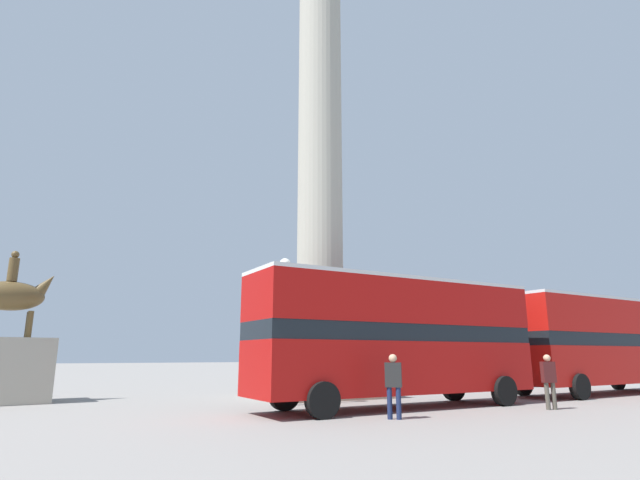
{
  "coord_description": "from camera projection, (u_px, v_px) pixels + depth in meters",
  "views": [
    {
      "loc": [
        -10.25,
        -19.51,
        1.71
      ],
      "look_at": [
        0.0,
        0.0,
        6.8
      ],
      "focal_mm": 28.0,
      "sensor_mm": 36.0,
      "label": 1
    }
  ],
  "objects": [
    {
      "name": "street_lamp",
      "position": [
        284.0,
        321.0,
        17.77
      ],
      "size": [
        0.42,
        0.42,
        5.17
      ],
      "color": "black",
      "rests_on": "ground_plane"
    },
    {
      "name": "bus_a",
      "position": [
        397.0,
        336.0,
        16.87
      ],
      "size": [
        10.44,
        3.02,
        4.24
      ],
      "rotation": [
        0.0,
        0.0,
        0.04
      ],
      "color": "#A80F0C",
      "rests_on": "ground_plane"
    },
    {
      "name": "bus_b",
      "position": [
        596.0,
        341.0,
        22.83
      ],
      "size": [
        10.77,
        3.41,
        4.24
      ],
      "rotation": [
        0.0,
        0.0,
        0.06
      ],
      "color": "#B7140F",
      "rests_on": "ground_plane"
    },
    {
      "name": "pedestrian_by_plinth",
      "position": [
        549.0,
        378.0,
        16.15
      ],
      "size": [
        0.48,
        0.29,
        1.72
      ],
      "rotation": [
        0.0,
        0.0,
        6.04
      ],
      "color": "#4C473D",
      "rests_on": "ground_plane"
    },
    {
      "name": "monument_column",
      "position": [
        320.0,
        195.0,
        23.1
      ],
      "size": [
        4.83,
        4.83,
        22.96
      ],
      "color": "#A39E8E",
      "rests_on": "ground_plane"
    },
    {
      "name": "equestrian_statue",
      "position": [
        1.0,
        358.0,
        18.22
      ],
      "size": [
        3.63,
        2.77,
        5.6
      ],
      "rotation": [
        0.0,
        0.0,
        0.11
      ],
      "color": "#A39E8E",
      "rests_on": "ground_plane"
    },
    {
      "name": "ground_plane",
      "position": [
        320.0,
        396.0,
        21.09
      ],
      "size": [
        200.0,
        200.0,
        0.0
      ],
      "primitive_type": "plane",
      "color": "gray"
    },
    {
      "name": "pedestrian_near_lamp",
      "position": [
        393.0,
        382.0,
        13.75
      ],
      "size": [
        0.46,
        0.43,
        1.73
      ],
      "rotation": [
        0.0,
        0.0,
        2.44
      ],
      "color": "#192347",
      "rests_on": "ground_plane"
    }
  ]
}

